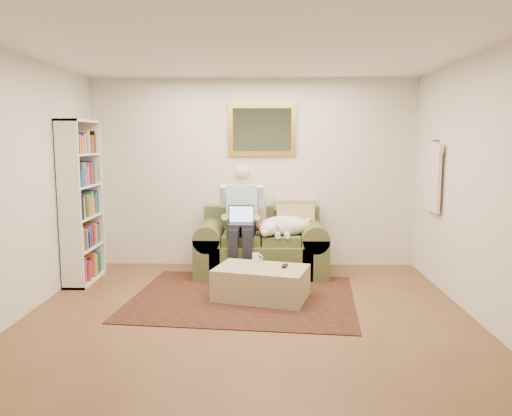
{
  "coord_description": "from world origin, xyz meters",
  "views": [
    {
      "loc": [
        0.19,
        -4.45,
        1.75
      ],
      "look_at": [
        0.06,
        1.46,
        0.95
      ],
      "focal_mm": 35.0,
      "sensor_mm": 36.0,
      "label": 1
    }
  ],
  "objects_px": {
    "ottoman": "(261,283)",
    "bookshelf": "(81,202)",
    "laptop": "(241,220)",
    "sleeping_dog": "(285,226)",
    "sofa": "(261,251)",
    "coffee_mug": "(256,257)",
    "seated_man": "(241,221)"
  },
  "relations": [
    {
      "from": "laptop",
      "to": "sleeping_dog",
      "type": "height_order",
      "value": "laptop"
    },
    {
      "from": "sleeping_dog",
      "to": "seated_man",
      "type": "bearing_deg",
      "value": -172.87
    },
    {
      "from": "bookshelf",
      "to": "sofa",
      "type": "bearing_deg",
      "value": 11.06
    },
    {
      "from": "laptop",
      "to": "ottoman",
      "type": "bearing_deg",
      "value": -73.16
    },
    {
      "from": "ottoman",
      "to": "coffee_mug",
      "type": "height_order",
      "value": "coffee_mug"
    },
    {
      "from": "seated_man",
      "to": "ottoman",
      "type": "bearing_deg",
      "value": -74.27
    },
    {
      "from": "seated_man",
      "to": "ottoman",
      "type": "relative_size",
      "value": 1.46
    },
    {
      "from": "sleeping_dog",
      "to": "ottoman",
      "type": "distance_m",
      "value": 1.16
    },
    {
      "from": "sofa",
      "to": "laptop",
      "type": "xyz_separation_m",
      "value": [
        -0.26,
        -0.22,
        0.46
      ]
    },
    {
      "from": "ottoman",
      "to": "bookshelf",
      "type": "relative_size",
      "value": 0.49
    },
    {
      "from": "laptop",
      "to": "bookshelf",
      "type": "distance_m",
      "value": 1.99
    },
    {
      "from": "laptop",
      "to": "sleeping_dog",
      "type": "bearing_deg",
      "value": 13.64
    },
    {
      "from": "sofa",
      "to": "laptop",
      "type": "height_order",
      "value": "laptop"
    },
    {
      "from": "sleeping_dog",
      "to": "coffee_mug",
      "type": "height_order",
      "value": "sleeping_dog"
    },
    {
      "from": "coffee_mug",
      "to": "bookshelf",
      "type": "height_order",
      "value": "bookshelf"
    },
    {
      "from": "sleeping_dog",
      "to": "coffee_mug",
      "type": "relative_size",
      "value": 7.03
    },
    {
      "from": "sleeping_dog",
      "to": "laptop",
      "type": "bearing_deg",
      "value": -166.36
    },
    {
      "from": "sofa",
      "to": "sleeping_dog",
      "type": "bearing_deg",
      "value": -15.74
    },
    {
      "from": "seated_man",
      "to": "laptop",
      "type": "xyz_separation_m",
      "value": [
        -0.0,
        -0.07,
        0.03
      ]
    },
    {
      "from": "ottoman",
      "to": "bookshelf",
      "type": "height_order",
      "value": "bookshelf"
    },
    {
      "from": "seated_man",
      "to": "coffee_mug",
      "type": "xyz_separation_m",
      "value": [
        0.2,
        -0.68,
        -0.31
      ]
    },
    {
      "from": "sleeping_dog",
      "to": "bookshelf",
      "type": "bearing_deg",
      "value": -172.17
    },
    {
      "from": "ottoman",
      "to": "bookshelf",
      "type": "bearing_deg",
      "value": 163.22
    },
    {
      "from": "coffee_mug",
      "to": "bookshelf",
      "type": "xyz_separation_m",
      "value": [
        -2.16,
        0.4,
        0.59
      ]
    },
    {
      "from": "sofa",
      "to": "coffee_mug",
      "type": "xyz_separation_m",
      "value": [
        -0.06,
        -0.84,
        0.11
      ]
    },
    {
      "from": "sofa",
      "to": "coffee_mug",
      "type": "distance_m",
      "value": 0.85
    },
    {
      "from": "seated_man",
      "to": "laptop",
      "type": "bearing_deg",
      "value": -90.0
    },
    {
      "from": "bookshelf",
      "to": "coffee_mug",
      "type": "bearing_deg",
      "value": -10.59
    },
    {
      "from": "ottoman",
      "to": "coffee_mug",
      "type": "xyz_separation_m",
      "value": [
        -0.07,
        0.27,
        0.23
      ]
    },
    {
      "from": "seated_man",
      "to": "laptop",
      "type": "distance_m",
      "value": 0.07
    },
    {
      "from": "seated_man",
      "to": "sleeping_dog",
      "type": "height_order",
      "value": "seated_man"
    },
    {
      "from": "seated_man",
      "to": "coffee_mug",
      "type": "relative_size",
      "value": 14.37
    }
  ]
}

